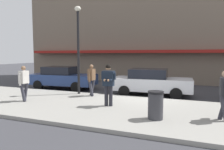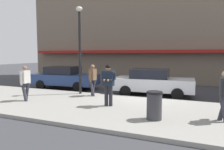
# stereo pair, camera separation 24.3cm
# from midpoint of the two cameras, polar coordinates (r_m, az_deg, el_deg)

# --- Properties ---
(ground_plane) EXTENTS (80.00, 80.00, 0.00)m
(ground_plane) POSITION_cam_midpoint_polar(r_m,az_deg,el_deg) (11.94, 8.67, -6.14)
(ground_plane) COLOR #3D3D42
(sidewalk) EXTENTS (32.00, 5.30, 0.14)m
(sidewalk) POSITION_cam_midpoint_polar(r_m,az_deg,el_deg) (9.00, 10.29, -9.57)
(sidewalk) COLOR #99968E
(sidewalk) RESTS_ON ground
(curb_paint_line) EXTENTS (28.00, 0.12, 0.01)m
(curb_paint_line) POSITION_cam_midpoint_polar(r_m,az_deg,el_deg) (11.78, 13.48, -6.37)
(curb_paint_line) COLOR silver
(curb_paint_line) RESTS_ON ground
(parked_sedan_near) EXTENTS (4.63, 2.20, 1.54)m
(parked_sedan_near) POSITION_cam_midpoint_polar(r_m,az_deg,el_deg) (15.40, -11.79, -0.60)
(parked_sedan_near) COLOR navy
(parked_sedan_near) RESTS_ON ground
(parked_sedan_mid) EXTENTS (4.62, 2.17, 1.54)m
(parked_sedan_mid) POSITION_cam_midpoint_polar(r_m,az_deg,el_deg) (12.77, 11.02, -1.82)
(parked_sedan_mid) COLOR silver
(parked_sedan_mid) RESTS_ON ground
(man_texting_on_phone) EXTENTS (0.65, 0.61, 1.81)m
(man_texting_on_phone) POSITION_cam_midpoint_polar(r_m,az_deg,el_deg) (9.43, -0.22, -1.47)
(man_texting_on_phone) COLOR #23232B
(man_texting_on_phone) RESTS_ON sidewalk
(pedestrian_in_light_coat) EXTENTS (0.33, 0.60, 1.70)m
(pedestrian_in_light_coat) POSITION_cam_midpoint_polar(r_m,az_deg,el_deg) (11.27, -21.14, -1.44)
(pedestrian_in_light_coat) COLOR #33333D
(pedestrian_in_light_coat) RESTS_ON sidewalk
(pedestrian_with_bag) EXTENTS (0.34, 0.72, 1.70)m
(pedestrian_with_bag) POSITION_cam_midpoint_polar(r_m,az_deg,el_deg) (8.27, 28.00, -4.12)
(pedestrian_with_bag) COLOR #33333D
(pedestrian_with_bag) RESTS_ON sidewalk
(pedestrian_dark_coat) EXTENTS (0.33, 0.60, 1.70)m
(pedestrian_dark_coat) POSITION_cam_midpoint_polar(r_m,az_deg,el_deg) (11.79, -4.47, -0.80)
(pedestrian_dark_coat) COLOR #33333D
(pedestrian_dark_coat) RESTS_ON sidewalk
(street_lamp_post) EXTENTS (0.36, 0.36, 4.88)m
(street_lamp_post) POSITION_cam_midpoint_polar(r_m,az_deg,el_deg) (12.48, -7.89, 8.87)
(street_lamp_post) COLOR black
(street_lamp_post) RESTS_ON sidewalk
(trash_bin) EXTENTS (0.55, 0.55, 0.98)m
(trash_bin) POSITION_cam_midpoint_polar(r_m,az_deg,el_deg) (7.74, 11.87, -7.77)
(trash_bin) COLOR #38383D
(trash_bin) RESTS_ON sidewalk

